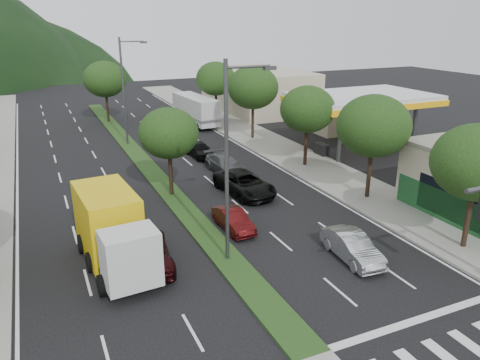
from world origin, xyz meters
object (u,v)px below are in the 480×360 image
tree_r_e (216,79)px  suv_maroon (144,251)px  tree_med_far (105,79)px  car_queue_a (199,149)px  sedan_silver (352,247)px  tree_r_d (253,87)px  car_queue_c (233,220)px  tree_r_b (374,126)px  car_queue_b (225,164)px  tree_r_c (307,109)px  box_truck (112,232)px  tree_med_near (169,133)px  tree_r_a (478,162)px  streetlight_mid (125,86)px  car_queue_d (245,184)px  streetlight_near (231,154)px  motorhome (196,110)px

tree_r_e → suv_maroon: size_ratio=1.25×
tree_med_far → car_queue_a: 18.96m
sedan_silver → car_queue_a: sedan_silver is taller
tree_r_d → car_queue_c: (-10.28, -18.79, -4.58)m
tree_r_b → car_queue_b: 12.17m
car_queue_b → car_queue_c: bearing=-114.3°
tree_r_c → box_truck: bearing=-150.3°
suv_maroon → box_truck: size_ratio=0.72×
box_truck → tree_r_e: bearing=-124.4°
car_queue_a → tree_med_near: bearing=-124.0°
sedan_silver → car_queue_c: size_ratio=1.13×
tree_r_a → streetlight_mid: 31.32m
car_queue_a → car_queue_c: 15.35m
tree_r_a → car_queue_d: (-7.26, 12.21, -4.05)m
streetlight_near → motorhome: size_ratio=1.17×
tree_med_near → car_queue_d: size_ratio=1.09×
streetlight_near → streetlight_mid: same height
tree_med_far → car_queue_c: 33.12m
tree_r_e → car_queue_d: tree_r_e is taller
tree_r_a → car_queue_b: tree_r_a is taller
car_queue_d → motorhome: 23.00m
tree_med_near → motorhome: bearing=66.6°
tree_r_d → car_queue_b: bearing=-127.1°
sedan_silver → tree_r_a: bearing=-9.7°
tree_r_b → streetlight_near: 12.47m
tree_med_near → tree_med_far: bearing=90.0°
car_queue_a → tree_r_a: bearing=-75.3°
tree_r_d → tree_r_c: bearing=-90.0°
tree_r_a → car_queue_c: tree_r_a is taller
sedan_silver → suv_maroon: bearing=163.1°
car_queue_a → tree_med_far: bearing=102.7°
suv_maroon → motorhome: bearing=-106.9°
tree_med_near → sedan_silver: 14.28m
car_queue_a → car_queue_d: bearing=-94.1°
tree_r_b → tree_r_e: (0.00, 28.00, -0.14)m
tree_r_d → sedan_silver: 25.65m
sedan_silver → motorhome: motorhome is taller
tree_med_near → streetlight_near: size_ratio=0.60×
tree_r_d → car_queue_c: size_ratio=1.95×
streetlight_mid → tree_med_far: bearing=91.1°
car_queue_c → box_truck: bearing=-173.0°
tree_r_b → tree_r_d: size_ratio=0.97×
tree_r_c → car_queue_c: (-10.28, -8.79, -4.14)m
tree_r_a → streetlight_near: bearing=161.3°
tree_r_a → tree_r_d: (0.00, 26.00, 0.36)m
streetlight_mid → sedan_silver: size_ratio=2.40×
tree_r_e → tree_med_near: (-12.00, -22.00, -0.46)m
box_truck → sedan_silver: bearing=152.9°
car_queue_a → motorhome: 13.25m
car_queue_a → car_queue_b: car_queue_a is taller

